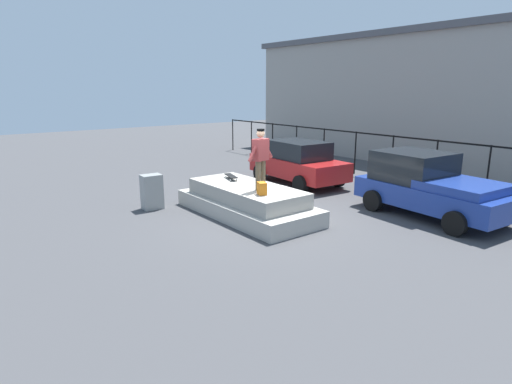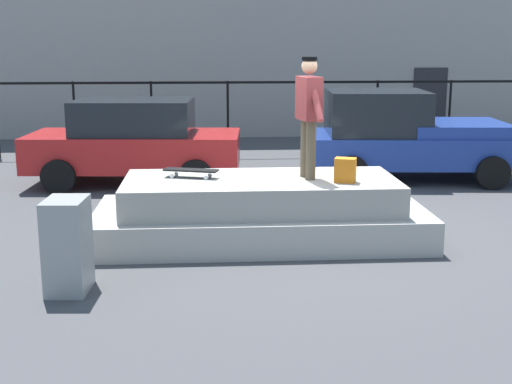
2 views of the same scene
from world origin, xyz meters
name	(u,v)px [view 1 (image 1 of 2)]	position (x,y,z in m)	size (l,w,h in m)	color
ground_plane	(269,218)	(0.00, 0.00, 0.00)	(60.00, 60.00, 0.00)	#424244
concrete_ledge	(247,202)	(-0.67, -0.30, 0.40)	(4.65, 2.02, 0.89)	#ADA89E
skateboarder	(261,155)	(-0.01, -0.31, 1.86)	(0.33, 0.99, 1.67)	brown
skateboard	(231,176)	(-1.65, -0.18, 0.99)	(0.79, 0.41, 0.12)	black
backpack	(262,189)	(0.46, -0.64, 1.05)	(0.28, 0.20, 0.33)	orange
car_red_sedan_near	(298,162)	(-2.85, 3.78, 0.85)	(4.20, 2.27, 1.66)	#B21E1E
car_blue_pickup_mid	(430,185)	(2.57, 3.88, 0.89)	(4.46, 2.48, 1.80)	navy
utility_box	(152,192)	(-2.98, -2.21, 0.53)	(0.44, 0.60, 1.07)	gray
fence_row	(414,153)	(0.00, 7.07, 1.25)	(24.06, 0.06, 1.83)	black
warehouse_building	(498,98)	(0.00, 13.57, 3.16)	(26.17, 6.94, 6.31)	gray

